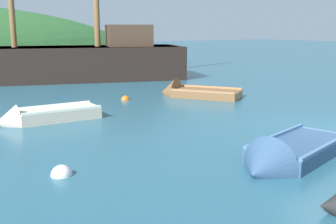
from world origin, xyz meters
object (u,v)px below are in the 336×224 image
rowboat_outer_left (192,94)px  rowboat_center (43,118)px  rowboat_portside (287,157)px  sailing_ship (65,67)px  buoy_orange (125,100)px  buoy_white (62,175)px

rowboat_outer_left → rowboat_center: 6.33m
rowboat_outer_left → rowboat_portside: bearing=122.8°
sailing_ship → buoy_orange: size_ratio=46.40×
sailing_ship → buoy_orange: 6.99m
rowboat_outer_left → rowboat_center: bearing=67.0°
rowboat_outer_left → buoy_orange: (-2.56, 0.71, -0.09)m
rowboat_outer_left → sailing_ship: bearing=-17.0°
sailing_ship → buoy_white: (-4.96, -13.41, -0.66)m
sailing_ship → rowboat_center: bearing=85.5°
buoy_white → buoy_orange: bearing=53.8°
rowboat_outer_left → buoy_white: rowboat_outer_left is taller
rowboat_portside → buoy_white: 4.42m
rowboat_center → buoy_orange: bearing=-151.2°
sailing_ship → rowboat_center: sailing_ship is taller
rowboat_center → buoy_orange: rowboat_center is taller
rowboat_center → buoy_white: bearing=78.0°
buoy_white → rowboat_outer_left: bearing=38.2°
rowboat_center → buoy_orange: size_ratio=9.30×
sailing_ship → rowboat_outer_left: bearing=126.0°
buoy_orange → rowboat_outer_left: bearing=-15.5°
sailing_ship → buoy_white: size_ratio=37.33×
buoy_white → buoy_orange: (4.73, 6.45, 0.00)m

